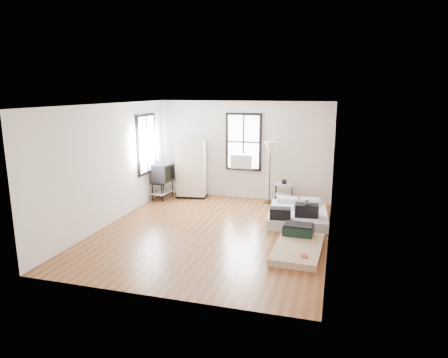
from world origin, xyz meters
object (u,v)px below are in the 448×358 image
(wardrobe, at_px, (191,169))
(floor_lamp, at_px, (270,151))
(tv_stand, at_px, (162,174))
(side_table, at_px, (284,188))
(mattress_bare, at_px, (298,244))
(mattress_main, at_px, (298,214))

(wardrobe, relative_size, floor_lamp, 0.99)
(tv_stand, bearing_deg, wardrobe, 36.75)
(side_table, bearing_deg, wardrobe, -178.52)
(mattress_bare, xyz_separation_m, wardrobe, (-3.42, 3.15, 0.74))
(mattress_main, distance_m, wardrobe, 3.56)
(side_table, xyz_separation_m, tv_stand, (-3.44, -0.50, 0.29))
(wardrobe, distance_m, floor_lamp, 2.39)
(mattress_main, bearing_deg, tv_stand, 162.25)
(floor_lamp, relative_size, tv_stand, 1.66)
(mattress_main, xyz_separation_m, side_table, (-0.52, 1.41, 0.29))
(side_table, bearing_deg, tv_stand, -171.68)
(mattress_main, bearing_deg, side_table, 105.52)
(mattress_bare, relative_size, side_table, 2.57)
(mattress_main, height_order, side_table, side_table)
(wardrobe, relative_size, tv_stand, 1.64)
(mattress_main, xyz_separation_m, wardrobe, (-3.23, 1.34, 0.68))
(wardrobe, bearing_deg, mattress_main, -30.39)
(mattress_bare, xyz_separation_m, tv_stand, (-4.15, 2.72, 0.63))
(mattress_bare, distance_m, side_table, 3.32)
(floor_lamp, height_order, tv_stand, floor_lamp)
(mattress_bare, bearing_deg, side_table, 105.01)
(floor_lamp, bearing_deg, tv_stand, -171.89)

